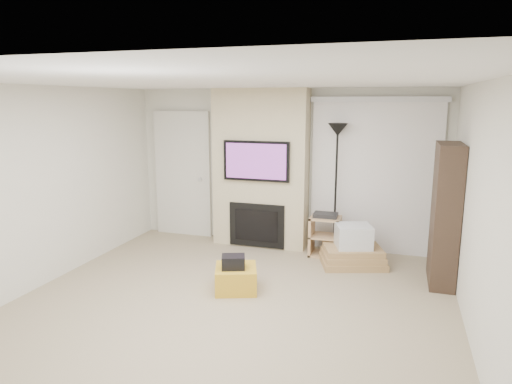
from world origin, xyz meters
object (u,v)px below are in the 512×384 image
(floor_lamp, at_px, (337,152))
(av_stand, at_px, (325,233))
(box_stack, at_px, (353,250))
(bookshelf, at_px, (445,215))
(ottoman, at_px, (236,278))

(floor_lamp, xyz_separation_m, av_stand, (-0.11, -0.19, -1.22))
(box_stack, distance_m, bookshelf, 1.37)
(ottoman, bearing_deg, floor_lamp, 62.38)
(ottoman, relative_size, bookshelf, 0.28)
(ottoman, xyz_separation_m, floor_lamp, (0.95, 1.82, 1.41))
(ottoman, relative_size, av_stand, 0.76)
(ottoman, height_order, box_stack, box_stack)
(floor_lamp, relative_size, box_stack, 1.92)
(floor_lamp, height_order, box_stack, floor_lamp)
(floor_lamp, xyz_separation_m, box_stack, (0.34, -0.48, -1.34))
(box_stack, bearing_deg, ottoman, -133.86)
(av_stand, bearing_deg, ottoman, -117.28)
(ottoman, distance_m, floor_lamp, 2.49)
(av_stand, bearing_deg, bookshelf, -20.10)
(ottoman, xyz_separation_m, box_stack, (1.29, 1.34, 0.07))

